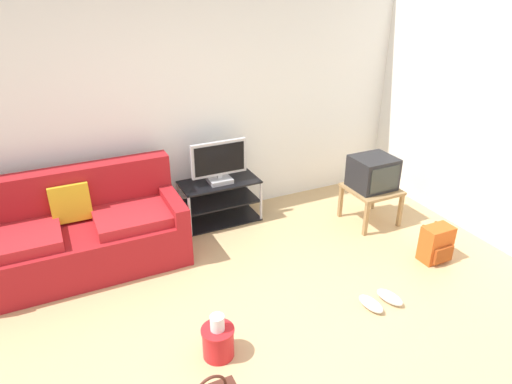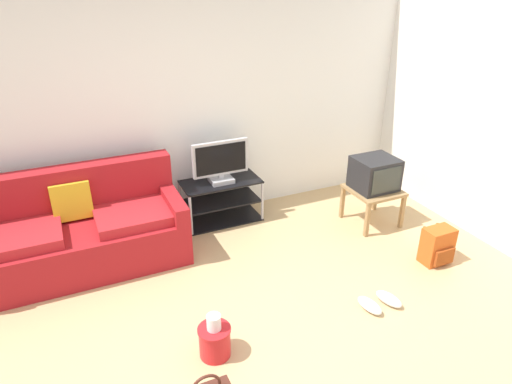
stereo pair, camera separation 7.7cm
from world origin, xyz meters
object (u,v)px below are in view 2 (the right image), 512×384
(couch, at_px, (80,233))
(side_table, at_px, (373,194))
(backpack, at_px, (437,246))
(sneakers_pair, at_px, (379,302))
(tv_stand, at_px, (221,201))
(cleaning_bucket, at_px, (215,339))
(flat_tv, at_px, (221,162))
(crt_tv, at_px, (375,174))

(couch, bearing_deg, side_table, -9.10)
(couch, xyz_separation_m, backpack, (3.17, -1.41, -0.16))
(side_table, distance_m, sneakers_pair, 1.53)
(couch, distance_m, tv_stand, 1.56)
(backpack, height_order, cleaning_bucket, same)
(couch, xyz_separation_m, side_table, (3.08, -0.49, 0.01))
(tv_stand, height_order, sneakers_pair, tv_stand)
(cleaning_bucket, bearing_deg, couch, 114.62)
(flat_tv, bearing_deg, sneakers_pair, -70.50)
(tv_stand, xyz_separation_m, crt_tv, (1.54, -0.74, 0.35))
(couch, relative_size, flat_tv, 3.08)
(cleaning_bucket, relative_size, sneakers_pair, 1.01)
(sneakers_pair, bearing_deg, cleaning_bucket, 177.45)
(side_table, distance_m, cleaning_bucket, 2.60)
(cleaning_bucket, bearing_deg, sneakers_pair, -2.55)
(crt_tv, relative_size, sneakers_pair, 1.22)
(tv_stand, height_order, side_table, tv_stand)
(couch, bearing_deg, sneakers_pair, -37.77)
(side_table, xyz_separation_m, sneakers_pair, (-0.84, -1.24, -0.31))
(crt_tv, bearing_deg, side_table, -90.00)
(flat_tv, relative_size, crt_tv, 1.40)
(cleaning_bucket, bearing_deg, flat_tv, 67.89)
(backpack, bearing_deg, tv_stand, 144.54)
(flat_tv, bearing_deg, cleaning_bucket, -112.11)
(tv_stand, bearing_deg, couch, -170.38)
(backpack, distance_m, sneakers_pair, 1.00)
(couch, bearing_deg, tv_stand, 9.62)
(side_table, relative_size, sneakers_pair, 1.45)
(side_table, height_order, crt_tv, crt_tv)
(tv_stand, bearing_deg, cleaning_bucket, -111.88)
(crt_tv, relative_size, cleaning_bucket, 1.21)
(flat_tv, distance_m, sneakers_pair, 2.20)
(backpack, xyz_separation_m, sneakers_pair, (-0.93, -0.32, -0.14))
(cleaning_bucket, bearing_deg, crt_tv, 27.29)
(flat_tv, distance_m, side_table, 1.74)
(couch, bearing_deg, flat_tv, 8.81)
(backpack, height_order, sneakers_pair, backpack)
(crt_tv, distance_m, sneakers_pair, 1.61)
(couch, height_order, cleaning_bucket, couch)
(tv_stand, xyz_separation_m, backpack, (1.63, -1.67, -0.07))
(tv_stand, height_order, backpack, tv_stand)
(sneakers_pair, bearing_deg, crt_tv, 56.34)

